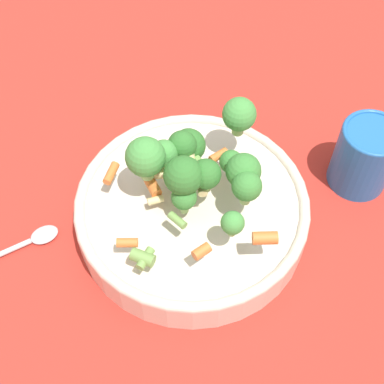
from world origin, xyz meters
TOP-DOWN VIEW (x-y plane):
  - ground_plane at (0.00, 0.00)m, footprint 3.00×3.00m
  - bowl at (0.00, 0.00)m, footprint 0.29×0.29m
  - pasta_salad at (0.01, 0.01)m, footprint 0.21×0.19m
  - cup at (0.24, -0.02)m, footprint 0.08×0.08m
  - spoon at (-0.21, 0.05)m, footprint 0.15×0.03m

SIDE VIEW (x-z plane):
  - ground_plane at x=0.00m, z-range 0.00..0.00m
  - spoon at x=-0.21m, z-range 0.00..0.01m
  - bowl at x=0.00m, z-range 0.00..0.06m
  - cup at x=0.24m, z-range 0.00..0.10m
  - pasta_salad at x=0.01m, z-range 0.06..0.15m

